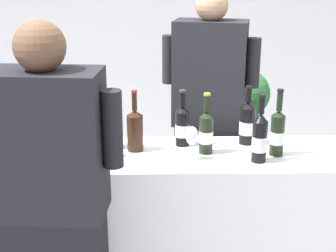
% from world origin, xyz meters
% --- Properties ---
extents(wall_back, '(8.00, 0.10, 2.80)m').
position_xyz_m(wall_back, '(0.00, 2.60, 1.40)').
color(wall_back, white).
rests_on(wall_back, ground_plane).
extents(counter, '(2.30, 0.51, 0.91)m').
position_xyz_m(counter, '(0.00, 0.00, 0.46)').
color(counter, white).
rests_on(counter, ground_plane).
extents(wine_bottle_0, '(0.08, 0.08, 0.32)m').
position_xyz_m(wine_bottle_0, '(0.39, 0.14, 1.03)').
color(wine_bottle_0, black).
rests_on(wine_bottle_0, counter).
extents(wine_bottle_1, '(0.08, 0.08, 0.32)m').
position_xyz_m(wine_bottle_1, '(-0.21, 0.05, 1.03)').
color(wine_bottle_1, black).
rests_on(wine_bottle_1, counter).
extents(wine_bottle_2, '(0.07, 0.07, 0.32)m').
position_xyz_m(wine_bottle_2, '(0.16, 0.01, 1.03)').
color(wine_bottle_2, black).
rests_on(wine_bottle_2, counter).
extents(wine_bottle_3, '(0.07, 0.07, 0.34)m').
position_xyz_m(wine_bottle_3, '(-0.56, -0.11, 1.04)').
color(wine_bottle_3, black).
rests_on(wine_bottle_3, counter).
extents(wine_bottle_4, '(0.08, 0.08, 0.34)m').
position_xyz_m(wine_bottle_4, '(-0.46, -0.05, 1.03)').
color(wine_bottle_4, black).
rests_on(wine_bottle_4, counter).
extents(wine_bottle_5, '(0.07, 0.07, 0.31)m').
position_xyz_m(wine_bottle_5, '(-0.67, -0.02, 1.03)').
color(wine_bottle_5, black).
rests_on(wine_bottle_5, counter).
extents(wine_bottle_6, '(0.08, 0.08, 0.32)m').
position_xyz_m(wine_bottle_6, '(-0.35, 0.09, 1.03)').
color(wine_bottle_6, black).
rests_on(wine_bottle_6, counter).
extents(wine_bottle_7, '(0.07, 0.07, 0.34)m').
position_xyz_m(wine_bottle_7, '(0.41, -0.11, 1.03)').
color(wine_bottle_7, black).
rests_on(wine_bottle_7, counter).
extents(wine_bottle_8, '(0.07, 0.07, 0.31)m').
position_xyz_m(wine_bottle_8, '(0.04, 0.12, 1.02)').
color(wine_bottle_8, black).
rests_on(wine_bottle_8, counter).
extents(wine_bottle_10, '(0.07, 0.07, 0.35)m').
position_xyz_m(wine_bottle_10, '(0.51, -0.03, 1.03)').
color(wine_bottle_10, black).
rests_on(wine_bottle_10, counter).
extents(wine_glass, '(0.07, 0.07, 0.17)m').
position_xyz_m(wine_glass, '(0.08, -0.08, 1.03)').
color(wine_glass, silver).
rests_on(wine_glass, counter).
extents(person_server, '(0.57, 0.33, 1.71)m').
position_xyz_m(person_server, '(0.22, 0.52, 0.83)').
color(person_server, black).
rests_on(person_server, ground_plane).
extents(person_guest, '(0.60, 0.28, 1.65)m').
position_xyz_m(person_guest, '(-0.52, -0.52, 0.80)').
color(person_guest, black).
rests_on(person_guest, ground_plane).
extents(potted_shrub, '(0.54, 0.59, 1.11)m').
position_xyz_m(potted_shrub, '(0.45, 1.11, 0.70)').
color(potted_shrub, brown).
rests_on(potted_shrub, ground_plane).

